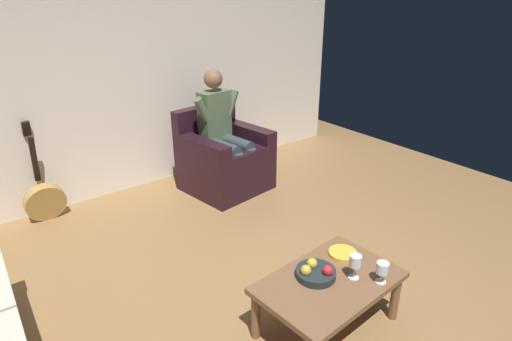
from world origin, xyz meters
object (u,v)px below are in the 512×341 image
at_px(guitar, 44,199).
at_px(coffee_table, 329,287).
at_px(person_seated, 223,129).
at_px(wine_glass_near, 355,262).
at_px(decorative_dish, 343,253).
at_px(wine_glass_far, 382,269).
at_px(fruit_bowl, 316,272).
at_px(armchair, 224,160).

bearing_deg(guitar, coffee_table, 112.19).
height_order(person_seated, wine_glass_near, person_seated).
distance_m(wine_glass_near, decorative_dish, 0.28).
bearing_deg(person_seated, wine_glass_far, 72.29).
bearing_deg(decorative_dish, coffee_table, 26.23).
bearing_deg(coffee_table, guitar, -67.81).
height_order(fruit_bowl, decorative_dish, fruit_bowl).
height_order(coffee_table, decorative_dish, decorative_dish).
bearing_deg(decorative_dish, armchair, -100.78).
relative_size(person_seated, guitar, 1.35).
relative_size(armchair, decorative_dish, 4.55).
bearing_deg(wine_glass_near, decorative_dish, -122.79).
xyz_separation_m(person_seated, guitar, (1.77, -0.47, -0.48)).
bearing_deg(armchair, coffee_table, 65.53).
bearing_deg(decorative_dish, wine_glass_near, 57.21).
xyz_separation_m(coffee_table, decorative_dish, (-0.28, -0.14, 0.07)).
relative_size(wine_glass_near, wine_glass_far, 1.17).
relative_size(guitar, wine_glass_near, 5.67).
bearing_deg(wine_glass_far, fruit_bowl, -45.47).
height_order(wine_glass_near, decorative_dish, wine_glass_near).
bearing_deg(guitar, decorative_dish, 118.33).
xyz_separation_m(wine_glass_far, fruit_bowl, (0.29, -0.29, -0.06)).
height_order(armchair, fruit_bowl, armchair).
distance_m(armchair, fruit_bowl, 2.26).
bearing_deg(armchair, guitar, -22.34).
bearing_deg(decorative_dish, person_seated, -100.84).
xyz_separation_m(wine_glass_near, wine_glass_far, (-0.10, 0.13, -0.02)).
xyz_separation_m(coffee_table, wine_glass_near, (-0.14, 0.08, 0.18)).
height_order(wine_glass_far, decorative_dish, wine_glass_far).
bearing_deg(fruit_bowl, wine_glass_far, 134.53).
height_order(armchair, person_seated, person_seated).
distance_m(guitar, decorative_dish, 2.90).
bearing_deg(coffee_table, person_seated, -106.99).
relative_size(coffee_table, decorative_dish, 4.81).
xyz_separation_m(coffee_table, wine_glass_far, (-0.24, 0.21, 0.16)).
bearing_deg(armchair, fruit_bowl, 63.77).
distance_m(guitar, wine_glass_far, 3.20).
bearing_deg(person_seated, fruit_bowl, 63.70).
height_order(wine_glass_near, wine_glass_far, wine_glass_near).
height_order(person_seated, fruit_bowl, person_seated).
xyz_separation_m(armchair, wine_glass_near, (0.54, 2.30, 0.18)).
bearing_deg(person_seated, armchair, -90.00).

